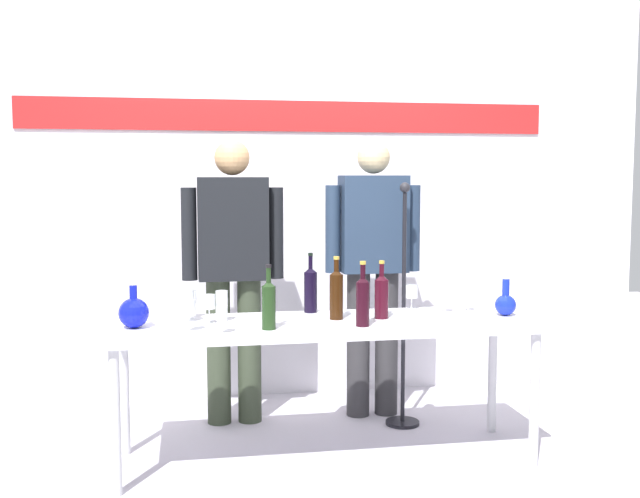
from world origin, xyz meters
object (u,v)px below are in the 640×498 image
at_px(wine_bottle_4, 269,303).
at_px(microphone_stand, 403,346).
at_px(wine_glass_left_4, 191,298).
at_px(wine_bottle_2, 382,295).
at_px(wine_glass_left_5, 189,309).
at_px(wine_glass_right_2, 412,292).
at_px(wine_glass_left_1, 209,303).
at_px(wine_glass_right_1, 468,291).
at_px(wine_glass_left_0, 222,300).
at_px(decanter_blue_left, 134,312).
at_px(decanter_blue_right, 505,304).
at_px(presenter_left, 233,263).
at_px(wine_glass_left_3, 187,299).
at_px(display_table, 325,333).
at_px(wine_bottle_3, 311,288).
at_px(wine_bottle_1, 363,299).
at_px(presenter_right, 373,261).
at_px(wine_glass_right_0, 445,294).
at_px(wine_glass_left_2, 222,314).
at_px(wine_bottle_0, 336,293).

height_order(wine_bottle_4, microphone_stand, microphone_stand).
bearing_deg(wine_bottle_4, wine_glass_left_4, 135.62).
relative_size(wine_bottle_2, wine_glass_left_5, 2.00).
xyz_separation_m(wine_glass_left_5, wine_glass_right_2, (1.22, 0.40, -0.01)).
height_order(wine_glass_left_1, microphone_stand, microphone_stand).
bearing_deg(wine_glass_right_1, wine_glass_left_0, -177.92).
relative_size(decanter_blue_left, decanter_blue_right, 1.07).
xyz_separation_m(presenter_left, wine_glass_left_4, (-0.25, -0.49, -0.12)).
distance_m(wine_glass_left_1, wine_glass_right_1, 1.41).
bearing_deg(wine_glass_left_1, wine_glass_left_3, 151.29).
bearing_deg(display_table, wine_bottle_3, 96.79).
distance_m(wine_bottle_1, wine_bottle_3, 0.46).
relative_size(presenter_right, wine_bottle_2, 5.55).
bearing_deg(wine_glass_right_0, wine_glass_left_1, -175.66).
distance_m(presenter_left, wine_glass_left_4, 0.56).
height_order(wine_glass_left_4, wine_glass_right_1, wine_glass_right_1).
bearing_deg(wine_glass_left_2, decanter_blue_left, 153.45).
bearing_deg(wine_glass_left_5, decanter_blue_right, 4.56).
xyz_separation_m(display_table, wine_bottle_1, (0.16, -0.16, 0.19)).
relative_size(wine_bottle_2, wine_glass_left_2, 2.34).
bearing_deg(wine_glass_right_1, decanter_blue_right, -43.58).
bearing_deg(wine_bottle_2, wine_glass_right_1, 11.78).
bearing_deg(wine_glass_left_0, decanter_blue_left, -167.33).
distance_m(wine_glass_left_2, wine_glass_right_2, 1.17).
xyz_separation_m(presenter_left, presenter_right, (0.85, -0.00, -0.00)).
xyz_separation_m(decanter_blue_left, wine_glass_right_0, (1.64, 0.14, 0.02)).
distance_m(wine_bottle_3, wine_glass_left_1, 0.60).
bearing_deg(wine_bottle_3, wine_bottle_2, -35.46).
bearing_deg(presenter_right, wine_glass_left_4, -156.00).
bearing_deg(wine_glass_left_3, wine_bottle_4, -32.66).
xyz_separation_m(decanter_blue_right, wine_glass_left_1, (-1.56, 0.04, 0.04)).
height_order(decanter_blue_left, wine_glass_left_3, decanter_blue_left).
distance_m(wine_glass_right_0, wine_glass_right_2, 0.20).
distance_m(display_table, wine_bottle_0, 0.22).
relative_size(wine_bottle_0, wine_glass_right_1, 2.10).
distance_m(wine_glass_left_5, wine_glass_right_1, 1.53).
height_order(presenter_right, microphone_stand, presenter_right).
xyz_separation_m(decanter_blue_right, microphone_stand, (-0.42, 0.48, -0.32)).
bearing_deg(wine_glass_left_2, wine_bottle_3, 43.97).
distance_m(wine_bottle_4, wine_glass_right_0, 1.03).
xyz_separation_m(wine_glass_left_2, wine_glass_left_4, (-0.14, 0.42, 0.02)).
bearing_deg(display_table, wine_glass_right_1, 9.37).
bearing_deg(wine_glass_left_4, wine_bottle_3, 5.42).
xyz_separation_m(decanter_blue_right, wine_glass_left_0, (-1.49, 0.10, 0.05)).
bearing_deg(wine_bottle_3, wine_bottle_0, -65.96).
bearing_deg(wine_glass_left_0, presenter_left, 80.99).
height_order(wine_bottle_3, wine_bottle_4, wine_bottle_3).
distance_m(display_table, decanter_blue_right, 0.98).
relative_size(wine_glass_left_1, wine_glass_left_5, 0.98).
height_order(presenter_right, wine_glass_left_2, presenter_right).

